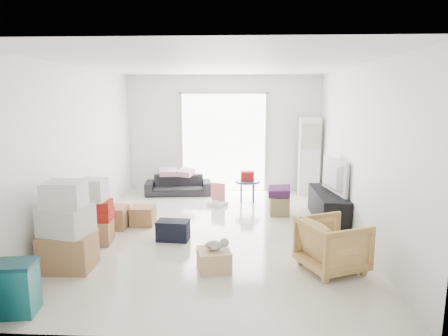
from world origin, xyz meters
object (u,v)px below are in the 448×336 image
at_px(tv_console, 328,206).
at_px(television, 329,188).
at_px(ac_tower, 309,157).
at_px(sofa, 178,182).
at_px(armchair, 333,242).
at_px(wood_crate, 214,260).
at_px(kids_table, 247,180).
at_px(storage_bins, 12,288).
at_px(ottoman, 279,206).

distance_m(tv_console, television, 0.33).
distance_m(ac_tower, sofa, 3.03).
height_order(armchair, wood_crate, armchair).
xyz_separation_m(kids_table, wood_crate, (-0.46, -3.46, -0.33)).
xyz_separation_m(ac_tower, sofa, (-2.97, -0.15, -0.58)).
distance_m(ac_tower, wood_crate, 4.61).
relative_size(tv_console, wood_crate, 3.82).
xyz_separation_m(ac_tower, wood_crate, (-1.86, -4.15, -0.74)).
bearing_deg(sofa, kids_table, -25.27).
bearing_deg(television, armchair, 160.50).
bearing_deg(storage_bins, kids_table, 61.99).
bearing_deg(storage_bins, ac_tower, 54.01).
distance_m(armchair, wood_crate, 1.54).
height_order(television, armchair, armchair).
bearing_deg(armchair, sofa, 9.94).
bearing_deg(wood_crate, armchair, 2.62).
xyz_separation_m(sofa, armchair, (2.63, -3.93, 0.08)).
bearing_deg(ottoman, television, -17.55).
relative_size(ac_tower, television, 1.66).
bearing_deg(sofa, ottoman, -41.23).
bearing_deg(armchair, tv_console, -34.02).
xyz_separation_m(sofa, kids_table, (1.57, -0.54, 0.18)).
bearing_deg(ac_tower, wood_crate, -114.14).
bearing_deg(kids_table, ottoman, -58.53).
bearing_deg(ac_tower, ottoman, -115.89).
distance_m(sofa, storage_bins, 5.23).
bearing_deg(tv_console, storage_bins, -139.12).
height_order(ottoman, kids_table, kids_table).
xyz_separation_m(ac_tower, ottoman, (-0.80, -1.66, -0.70)).
distance_m(tv_console, sofa, 3.50).
bearing_deg(kids_table, television, -40.58).
distance_m(television, storage_bins, 5.17).
xyz_separation_m(armchair, wood_crate, (-1.52, -0.07, -0.24)).
bearing_deg(armchair, storage_bins, 85.32).
xyz_separation_m(tv_console, sofa, (-3.02, 1.78, 0.03)).
height_order(ac_tower, ottoman, ac_tower).
relative_size(tv_console, television, 1.47).
bearing_deg(ac_tower, television, -88.51).
bearing_deg(armchair, ottoman, -12.95).
xyz_separation_m(ac_tower, television, (0.05, -1.93, -0.29)).
relative_size(storage_bins, kids_table, 0.86).
relative_size(ottoman, wood_crate, 0.88).
relative_size(ac_tower, tv_console, 1.13).
bearing_deg(ac_tower, storage_bins, -125.99).
distance_m(television, kids_table, 1.91).
bearing_deg(storage_bins, television, 40.88).
relative_size(storage_bins, ottoman, 1.57).
height_order(tv_console, sofa, sofa).
bearing_deg(sofa, ac_tower, -3.49).
bearing_deg(sofa, tv_console, -36.87).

